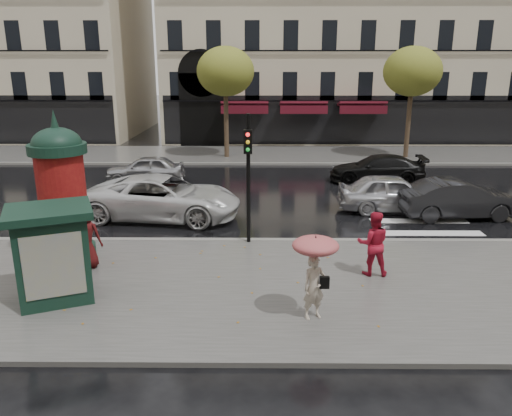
{
  "coord_description": "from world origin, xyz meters",
  "views": [
    {
      "loc": [
        0.07,
        -12.39,
        5.69
      ],
      "look_at": [
        -0.05,
        1.5,
        1.63
      ],
      "focal_mm": 35.0,
      "sensor_mm": 36.0,
      "label": 1
    }
  ],
  "objects_px": {
    "woman_red": "(373,243)",
    "car_silver": "(393,193)",
    "car_far_silver": "(145,169)",
    "woman_umbrella": "(315,264)",
    "man_burgundy": "(85,237)",
    "car_darkgrey": "(459,199)",
    "car_white": "(163,197)",
    "car_black": "(377,169)",
    "morris_column": "(62,189)",
    "newsstand": "(53,253)",
    "traffic_light": "(248,167)"
  },
  "relations": [
    {
      "from": "woman_red",
      "to": "car_silver",
      "type": "xyz_separation_m",
      "value": [
        2.21,
        6.5,
        -0.27
      ]
    },
    {
      "from": "car_far_silver",
      "to": "woman_umbrella",
      "type": "bearing_deg",
      "value": 24.16
    },
    {
      "from": "man_burgundy",
      "to": "car_darkgrey",
      "type": "xyz_separation_m",
      "value": [
        12.39,
        5.17,
        -0.29
      ]
    },
    {
      "from": "car_darkgrey",
      "to": "car_far_silver",
      "type": "relative_size",
      "value": 1.16
    },
    {
      "from": "car_white",
      "to": "man_burgundy",
      "type": "bearing_deg",
      "value": 173.84
    },
    {
      "from": "car_darkgrey",
      "to": "woman_umbrella",
      "type": "bearing_deg",
      "value": 137.75
    },
    {
      "from": "car_black",
      "to": "car_silver",
      "type": "bearing_deg",
      "value": -2.34
    },
    {
      "from": "woman_red",
      "to": "car_darkgrey",
      "type": "relative_size",
      "value": 0.4
    },
    {
      "from": "morris_column",
      "to": "car_black",
      "type": "xyz_separation_m",
      "value": [
        11.48,
        10.31,
        -1.53
      ]
    },
    {
      "from": "woman_umbrella",
      "to": "morris_column",
      "type": "xyz_separation_m",
      "value": [
        -6.93,
        3.67,
        0.77
      ]
    },
    {
      "from": "newsstand",
      "to": "car_silver",
      "type": "relative_size",
      "value": 0.55
    },
    {
      "from": "car_far_silver",
      "to": "woman_red",
      "type": "bearing_deg",
      "value": 35.08
    },
    {
      "from": "woman_red",
      "to": "morris_column",
      "type": "distance_m",
      "value": 8.93
    },
    {
      "from": "traffic_light",
      "to": "man_burgundy",
      "type": "bearing_deg",
      "value": -155.62
    },
    {
      "from": "morris_column",
      "to": "traffic_light",
      "type": "bearing_deg",
      "value": 13.17
    },
    {
      "from": "car_silver",
      "to": "man_burgundy",
      "type": "bearing_deg",
      "value": 120.98
    },
    {
      "from": "newsstand",
      "to": "car_black",
      "type": "bearing_deg",
      "value": 50.61
    },
    {
      "from": "traffic_light",
      "to": "car_white",
      "type": "distance_m",
      "value": 4.79
    },
    {
      "from": "car_darkgrey",
      "to": "car_silver",
      "type": "bearing_deg",
      "value": 63.96
    },
    {
      "from": "man_burgundy",
      "to": "traffic_light",
      "type": "relative_size",
      "value": 0.44
    },
    {
      "from": "car_white",
      "to": "car_black",
      "type": "bearing_deg",
      "value": -49.75
    },
    {
      "from": "car_white",
      "to": "car_darkgrey",
      "type": "bearing_deg",
      "value": -81.79
    },
    {
      "from": "car_silver",
      "to": "car_far_silver",
      "type": "bearing_deg",
      "value": 65.58
    },
    {
      "from": "newsstand",
      "to": "car_darkgrey",
      "type": "height_order",
      "value": "newsstand"
    },
    {
      "from": "morris_column",
      "to": "traffic_light",
      "type": "relative_size",
      "value": 1.06
    },
    {
      "from": "morris_column",
      "to": "traffic_light",
      "type": "distance_m",
      "value": 5.5
    },
    {
      "from": "morris_column",
      "to": "car_silver",
      "type": "distance_m",
      "value": 12.27
    },
    {
      "from": "newsstand",
      "to": "car_darkgrey",
      "type": "distance_m",
      "value": 14.38
    },
    {
      "from": "man_burgundy",
      "to": "car_far_silver",
      "type": "height_order",
      "value": "man_burgundy"
    },
    {
      "from": "woman_umbrella",
      "to": "car_white",
      "type": "height_order",
      "value": "woman_umbrella"
    },
    {
      "from": "woman_umbrella",
      "to": "car_darkgrey",
      "type": "distance_m",
      "value": 10.24
    },
    {
      "from": "woman_umbrella",
      "to": "car_white",
      "type": "xyz_separation_m",
      "value": [
        -4.88,
        7.89,
        -0.62
      ]
    },
    {
      "from": "newsstand",
      "to": "car_silver",
      "type": "distance_m",
      "value": 13.02
    },
    {
      "from": "traffic_light",
      "to": "car_far_silver",
      "type": "xyz_separation_m",
      "value": [
        -5.31,
        9.01,
        -1.95
      ]
    },
    {
      "from": "man_burgundy",
      "to": "car_silver",
      "type": "relative_size",
      "value": 0.42
    },
    {
      "from": "woman_red",
      "to": "car_silver",
      "type": "distance_m",
      "value": 6.87
    },
    {
      "from": "woman_red",
      "to": "traffic_light",
      "type": "bearing_deg",
      "value": -32.44
    },
    {
      "from": "morris_column",
      "to": "car_white",
      "type": "distance_m",
      "value": 4.9
    },
    {
      "from": "morris_column",
      "to": "newsstand",
      "type": "bearing_deg",
      "value": -74.77
    },
    {
      "from": "car_silver",
      "to": "car_darkgrey",
      "type": "height_order",
      "value": "car_silver"
    },
    {
      "from": "woman_red",
      "to": "car_far_silver",
      "type": "height_order",
      "value": "woman_red"
    },
    {
      "from": "man_burgundy",
      "to": "morris_column",
      "type": "distance_m",
      "value": 1.64
    },
    {
      "from": "car_silver",
      "to": "car_white",
      "type": "bearing_deg",
      "value": 96.78
    },
    {
      "from": "car_silver",
      "to": "car_darkgrey",
      "type": "xyz_separation_m",
      "value": [
        2.25,
        -0.9,
        -0.01
      ]
    },
    {
      "from": "car_silver",
      "to": "car_darkgrey",
      "type": "bearing_deg",
      "value": -111.79
    },
    {
      "from": "car_black",
      "to": "woman_umbrella",
      "type": "bearing_deg",
      "value": -14.63
    },
    {
      "from": "car_black",
      "to": "car_white",
      "type": "bearing_deg",
      "value": -53.77
    },
    {
      "from": "car_silver",
      "to": "morris_column",
      "type": "bearing_deg",
      "value": 115.75
    },
    {
      "from": "man_burgundy",
      "to": "newsstand",
      "type": "bearing_deg",
      "value": 87.43
    },
    {
      "from": "car_white",
      "to": "car_far_silver",
      "type": "relative_size",
      "value": 1.52
    }
  ]
}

